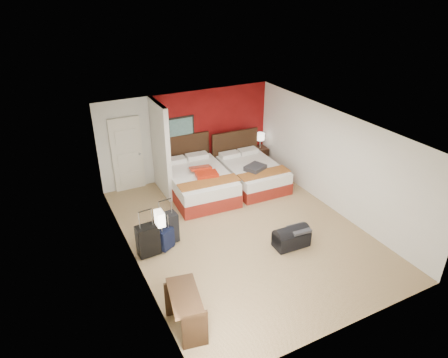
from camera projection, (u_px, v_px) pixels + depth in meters
ground at (243, 231)px, 9.22m from camera, size 6.50×6.50×0.00m
room_walls at (161, 170)px, 9.20m from camera, size 5.02×6.52×2.50m
red_accent_panel at (212, 131)px, 11.51m from camera, size 3.50×0.04×2.50m
partition_wall at (161, 149)px, 10.31m from camera, size 0.12×1.20×2.50m
entry_door at (127, 154)px, 10.58m from camera, size 0.82×0.06×2.05m
bed_left at (199, 184)px, 10.60m from camera, size 1.67×2.29×0.66m
bed_right at (252, 175)px, 11.14m from camera, size 1.45×2.03×0.60m
red_suitcase_open at (204, 171)px, 10.39m from camera, size 0.69×0.86×0.10m
jacket_bundle at (255, 168)px, 10.70m from camera, size 0.64×0.59×0.12m
nightstand at (259, 156)px, 12.30m from camera, size 0.41×0.41×0.58m
table_lamp at (260, 140)px, 12.06m from camera, size 0.28×0.28×0.46m
suitcase_black at (148, 241)px, 8.29m from camera, size 0.47×0.31×0.68m
suitcase_charcoal at (167, 229)px, 8.67m from camera, size 0.48×0.32×0.68m
suitcase_navy at (166, 240)px, 8.51m from camera, size 0.39×0.33×0.46m
duffel_bag at (291, 238)px, 8.63m from camera, size 0.78×0.44×0.39m
jacket_draped at (299, 229)px, 8.55m from camera, size 0.45×0.39×0.06m
desk at (185, 312)px, 6.49m from camera, size 0.63×0.99×0.77m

